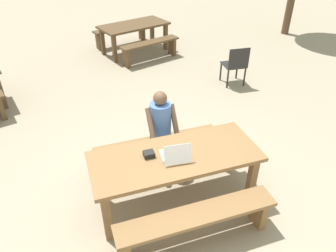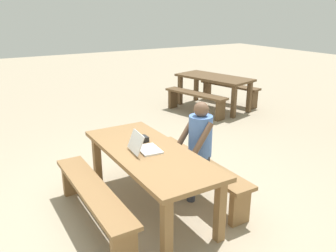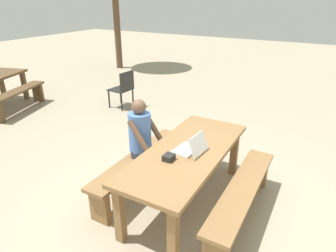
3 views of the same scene
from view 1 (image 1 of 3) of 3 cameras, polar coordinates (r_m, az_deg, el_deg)
The scene contains 11 objects.
ground_plane at distance 4.27m, azimuth 1.17°, elevation -12.72°, with size 30.00×30.00×0.00m, color tan.
picnic_table_front at distance 3.84m, azimuth 1.28°, elevation -6.31°, with size 2.00×0.82×0.72m.
bench_near at distance 3.60m, azimuth 5.10°, elevation -16.34°, with size 1.77×0.30×0.45m.
bench_far at distance 4.52m, azimuth -1.74°, elevation -3.82°, with size 1.77×0.30×0.45m.
laptop at distance 3.70m, azimuth 1.34°, elevation -5.03°, with size 0.34×0.34×0.23m.
small_pouch at distance 3.75m, azimuth -3.40°, elevation -4.99°, with size 0.12×0.11×0.06m.
person_seated at distance 4.29m, azimuth -1.16°, elevation -0.21°, with size 0.39×0.40×1.21m.
plastic_chair at distance 6.93m, azimuth 11.80°, elevation 10.56°, with size 0.47×0.47×0.84m.
picnic_table_rear at distance 8.59m, azimuth -6.03°, elevation 16.75°, with size 1.89×1.31×0.73m.
bench_rear_south at distance 8.09m, azimuth -3.19°, elevation 13.78°, with size 1.56×0.74×0.48m.
bench_rear_north at distance 9.28m, azimuth -8.33°, elevation 16.12°, with size 1.56×0.74×0.48m.
Camera 1 is at (-1.04, -2.76, 3.09)m, focal length 34.51 mm.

